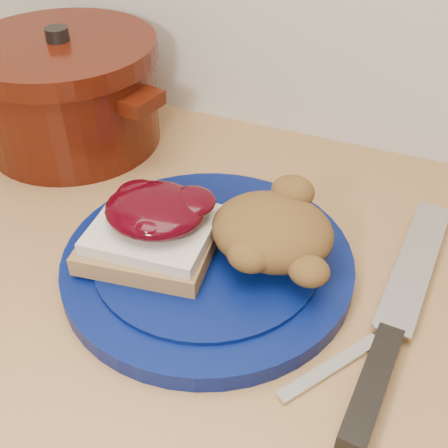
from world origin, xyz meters
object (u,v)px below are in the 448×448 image
at_px(plate, 208,262).
at_px(chef_knife, 386,347).
at_px(butter_knife, 349,355).
at_px(dutch_oven, 68,92).
at_px(pepper_grinder, 54,91).

bearing_deg(plate, chef_knife, -11.33).
distance_m(plate, butter_knife, 0.17).
distance_m(butter_knife, dutch_oven, 0.50).
bearing_deg(chef_knife, plate, 82.72).
xyz_separation_m(plate, butter_knife, (0.16, -0.05, -0.01)).
height_order(butter_knife, dutch_oven, dutch_oven).
height_order(plate, pepper_grinder, pepper_grinder).
height_order(dutch_oven, pepper_grinder, dutch_oven).
bearing_deg(pepper_grinder, dutch_oven, -25.72).
relative_size(plate, butter_knife, 1.89).
xyz_separation_m(plate, dutch_oven, (-0.28, 0.17, 0.06)).
xyz_separation_m(butter_knife, pepper_grinder, (-0.48, 0.24, 0.05)).
height_order(chef_knife, pepper_grinder, pepper_grinder).
distance_m(butter_knife, pepper_grinder, 0.55).
relative_size(plate, dutch_oven, 1.01).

